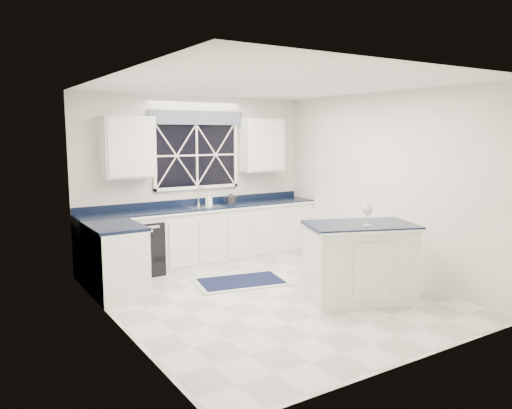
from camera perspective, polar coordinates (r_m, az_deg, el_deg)
ground at (r=6.61m, az=1.92°, el=-10.43°), size 4.50×4.50×0.00m
back_wall at (r=8.25m, az=-6.88°, el=2.85°), size 4.00×0.10×2.70m
base_cabinets at (r=7.83m, az=-7.49°, el=-4.11°), size 3.99×1.60×0.90m
countertop at (r=8.04m, az=-5.91°, el=-0.37°), size 3.98×0.64×0.04m
dishwasher at (r=7.71m, az=-13.20°, el=-4.76°), size 0.60×0.58×0.82m
window at (r=8.18m, az=-6.80°, el=6.18°), size 1.65×0.09×1.26m
upper_cabinets at (r=8.07m, az=-6.42°, el=6.65°), size 3.10×0.34×0.90m
faucet at (r=8.19m, az=-6.53°, el=1.04°), size 0.05×0.20×0.30m
island at (r=6.46m, az=11.75°, el=-6.44°), size 1.52×1.22×0.99m
rug at (r=7.20m, az=-1.72°, el=-8.77°), size 1.43×1.04×0.02m
kettle at (r=8.36m, az=-2.89°, el=0.70°), size 0.25×0.18×0.18m
wine_glass at (r=6.19m, az=12.62°, el=-0.64°), size 0.12×0.12×0.28m
soap_bottle at (r=8.21m, az=-5.42°, el=0.59°), size 0.09×0.09×0.18m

